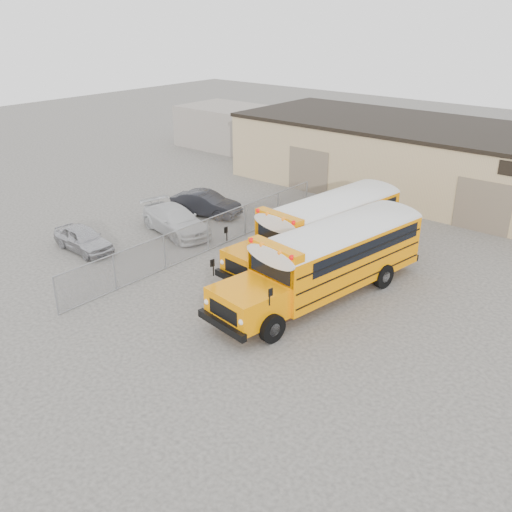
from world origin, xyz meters
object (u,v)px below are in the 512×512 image
Objects in this scene: car_silver at (83,239)px; school_bus_right at (418,219)px; tarp_bundle at (280,298)px; car_dark at (206,204)px; school_bus_left at (397,196)px; car_white at (176,220)px.

school_bus_right is at bearing -48.93° from car_silver.
tarp_bundle is 0.38× the size of car_dark.
school_bus_left is 11.46m from car_dark.
school_bus_left is 12.80m from car_white.
car_silver is at bearing -128.10° from school_bus_left.
tarp_bundle is 13.35m from car_dark.
car_silver is (-12.27, -1.06, -0.20)m from tarp_bundle.
school_bus_right is (2.76, -3.02, 0.05)m from school_bus_left.
car_dark is (-9.89, -5.68, -1.13)m from school_bus_left.
tarp_bundle reaches higher than car_dark.
school_bus_right reaches higher than car_white.
tarp_bundle is 12.32m from car_silver.
car_silver is (-10.89, -13.89, -1.19)m from school_bus_left.
school_bus_right reaches higher than car_dark.
car_white is 3.42m from car_dark.
car_silver is 0.89× the size of car_dark.
school_bus_right is 6.83× the size of tarp_bundle.
car_silver is 0.75× the size of car_white.
tarp_bundle reaches higher than car_white.
school_bus_right is at bearing -47.59° from school_bus_left.
car_white is (1.84, 4.90, 0.09)m from car_silver.
school_bus_right is at bearing 81.99° from tarp_bundle.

